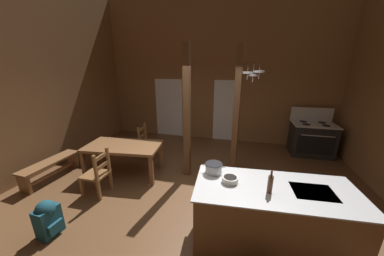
{
  "coord_description": "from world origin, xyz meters",
  "views": [
    {
      "loc": [
        0.93,
        -3.27,
        2.52
      ],
      "look_at": [
        -0.2,
        1.12,
        1.09
      ],
      "focal_mm": 18.84,
      "sensor_mm": 36.0,
      "label": 1
    }
  ],
  "objects": [
    {
      "name": "support_post_with_pot_rack",
      "position": [
        0.82,
        1.39,
        1.6
      ],
      "size": [
        0.62,
        0.27,
        2.95
      ],
      "color": "brown",
      "rests_on": "ground_plane"
    },
    {
      "name": "stove_range",
      "position": [
        2.92,
        2.9,
        0.48
      ],
      "size": [
        1.16,
        0.84,
        1.32
      ],
      "color": "black",
      "rests_on": "ground_plane"
    },
    {
      "name": "glazed_panel_back_right",
      "position": [
        0.37,
        3.47,
        1.02
      ],
      "size": [
        0.84,
        0.01,
        2.05
      ],
      "primitive_type": "cube",
      "color": "white",
      "rests_on": "ground_plane"
    },
    {
      "name": "wall_left",
      "position": [
        -3.78,
        0.0,
        2.3
      ],
      "size": [
        0.14,
        7.75,
        4.6
      ],
      "primitive_type": "cube",
      "color": "brown",
      "rests_on": "ground_plane"
    },
    {
      "name": "kitchen_island",
      "position": [
        1.44,
        -0.72,
        0.47
      ],
      "size": [
        2.23,
        1.12,
        0.93
      ],
      "color": "brown",
      "rests_on": "ground_plane"
    },
    {
      "name": "bottle_tall_on_counter",
      "position": [
        1.34,
        -0.85,
        1.06
      ],
      "size": [
        0.07,
        0.07,
        0.32
      ],
      "color": "#56331E",
      "rests_on": "kitchen_island"
    },
    {
      "name": "glazed_door_back_left",
      "position": [
        -1.67,
        3.47,
        1.02
      ],
      "size": [
        1.0,
        0.01,
        2.05
      ],
      "primitive_type": "cube",
      "color": "white",
      "rests_on": "ground_plane"
    },
    {
      "name": "bench_along_left_wall",
      "position": [
        -3.22,
        -0.09,
        0.3
      ],
      "size": [
        0.43,
        1.32,
        0.44
      ],
      "color": "brown",
      "rests_on": "ground_plane"
    },
    {
      "name": "ladderback_chair_near_window",
      "position": [
        -1.77,
        -0.32,
        0.45
      ],
      "size": [
        0.45,
        0.45,
        0.95
      ],
      "color": "brown",
      "rests_on": "ground_plane"
    },
    {
      "name": "support_post_center",
      "position": [
        -0.26,
        0.88,
        1.47
      ],
      "size": [
        0.14,
        0.14,
        2.95
      ],
      "color": "brown",
      "rests_on": "ground_plane"
    },
    {
      "name": "ground_plane",
      "position": [
        0.0,
        0.0,
        -0.05
      ],
      "size": [
        8.22,
        7.75,
        0.1
      ],
      "primitive_type": "cube",
      "color": "brown"
    },
    {
      "name": "stockpot_on_counter",
      "position": [
        0.56,
        -0.52,
        1.01
      ],
      "size": [
        0.33,
        0.26,
        0.15
      ],
      "color": "silver",
      "rests_on": "kitchen_island"
    },
    {
      "name": "backpack",
      "position": [
        -1.81,
        -1.4,
        0.31
      ],
      "size": [
        0.32,
        0.33,
        0.6
      ],
      "color": "#194756",
      "rests_on": "ground_plane"
    },
    {
      "name": "ladderback_chair_by_post",
      "position": [
        -1.58,
        1.48,
        0.45
      ],
      "size": [
        0.45,
        0.45,
        0.95
      ],
      "color": "brown",
      "rests_on": "ground_plane"
    },
    {
      "name": "wall_back",
      "position": [
        0.0,
        3.54,
        2.3
      ],
      "size": [
        8.22,
        0.14,
        4.6
      ],
      "primitive_type": "cube",
      "color": "brown",
      "rests_on": "ground_plane"
    },
    {
      "name": "mixing_bowl_on_counter",
      "position": [
        0.83,
        -0.73,
        0.97
      ],
      "size": [
        0.22,
        0.22,
        0.08
      ],
      "color": "silver",
      "rests_on": "kitchen_island"
    },
    {
      "name": "dining_table",
      "position": [
        -1.71,
        0.54,
        0.65
      ],
      "size": [
        1.79,
        1.09,
        0.74
      ],
      "color": "brown",
      "rests_on": "ground_plane"
    }
  ]
}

